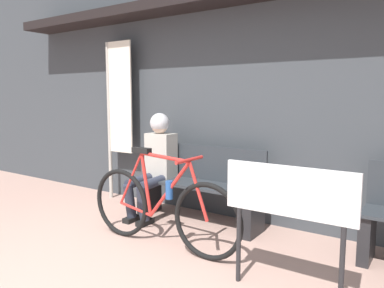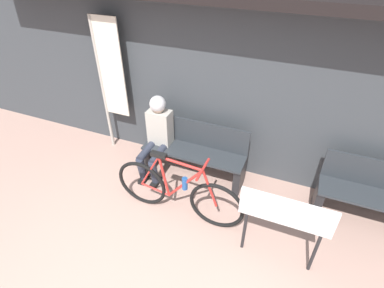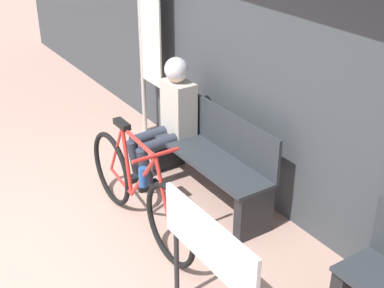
{
  "view_description": "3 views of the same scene",
  "coord_description": "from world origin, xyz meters",
  "px_view_note": "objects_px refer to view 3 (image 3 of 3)",
  "views": [
    {
      "loc": [
        2.13,
        -1.44,
        1.43
      ],
      "look_at": [
        0.03,
        1.66,
        0.96
      ],
      "focal_mm": 35.0,
      "sensor_mm": 36.0,
      "label": 1
    },
    {
      "loc": [
        1.15,
        -1.19,
        3.09
      ],
      "look_at": [
        0.01,
        1.59,
        0.93
      ],
      "focal_mm": 28.0,
      "sensor_mm": 36.0,
      "label": 2
    },
    {
      "loc": [
        3.39,
        -0.46,
        2.79
      ],
      "look_at": [
        0.08,
        1.71,
        0.75
      ],
      "focal_mm": 50.0,
      "sensor_mm": 36.0,
      "label": 3
    }
  ],
  "objects_px": {
    "park_bench_near": "(211,159)",
    "person_seated": "(170,111)",
    "banner_pole": "(147,25)",
    "signboard": "(208,250)",
    "bicycle": "(138,191)"
  },
  "relations": [
    {
      "from": "park_bench_near",
      "to": "banner_pole",
      "type": "height_order",
      "value": "banner_pole"
    },
    {
      "from": "signboard",
      "to": "person_seated",
      "type": "bearing_deg",
      "value": 155.29
    },
    {
      "from": "park_bench_near",
      "to": "person_seated",
      "type": "xyz_separation_m",
      "value": [
        -0.55,
        -0.12,
        0.31
      ]
    },
    {
      "from": "banner_pole",
      "to": "signboard",
      "type": "height_order",
      "value": "banner_pole"
    },
    {
      "from": "banner_pole",
      "to": "signboard",
      "type": "xyz_separation_m",
      "value": [
        2.86,
        -1.18,
        -0.61
      ]
    },
    {
      "from": "banner_pole",
      "to": "signboard",
      "type": "distance_m",
      "value": 3.15
    },
    {
      "from": "park_bench_near",
      "to": "person_seated",
      "type": "distance_m",
      "value": 0.64
    },
    {
      "from": "bicycle",
      "to": "signboard",
      "type": "relative_size",
      "value": 1.83
    },
    {
      "from": "banner_pole",
      "to": "park_bench_near",
      "type": "bearing_deg",
      "value": -6.72
    },
    {
      "from": "park_bench_near",
      "to": "signboard",
      "type": "distance_m",
      "value": 1.75
    },
    {
      "from": "park_bench_near",
      "to": "signboard",
      "type": "height_order",
      "value": "signboard"
    },
    {
      "from": "park_bench_near",
      "to": "bicycle",
      "type": "bearing_deg",
      "value": -83.35
    },
    {
      "from": "park_bench_near",
      "to": "person_seated",
      "type": "relative_size",
      "value": 1.22
    },
    {
      "from": "signboard",
      "to": "park_bench_near",
      "type": "bearing_deg",
      "value": 144.15
    },
    {
      "from": "person_seated",
      "to": "bicycle",
      "type": "bearing_deg",
      "value": -47.73
    }
  ]
}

